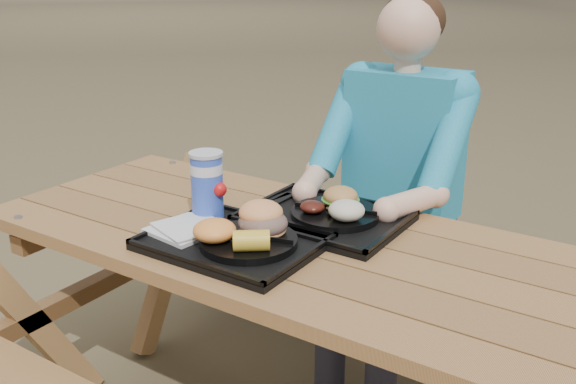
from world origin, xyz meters
The scene contains 17 objects.
picnic_table centered at (0.00, 0.00, 0.38)m, with size 1.80×1.49×0.75m, color #999999, non-canonical shape.
tray_near centered at (-0.08, -0.14, 0.76)m, with size 0.45×0.35×0.02m, color black.
tray_far centered at (0.04, 0.14, 0.76)m, with size 0.45×0.35×0.02m, color black.
plate_near centered at (-0.03, -0.15, 0.78)m, with size 0.26×0.26×0.02m, color black.
plate_far centered at (0.07, 0.15, 0.78)m, with size 0.26×0.26×0.02m, color black.
napkin_stack centered at (-0.23, -0.17, 0.78)m, with size 0.17×0.17×0.02m, color silver.
soda_cup centered at (-0.25, -0.05, 0.86)m, with size 0.09×0.09×0.19m, color #193CBD.
condiment_bbq centered at (-0.08, -0.02, 0.79)m, with size 0.05×0.05×0.03m, color black.
condiment_mustard centered at (-0.03, -0.02, 0.79)m, with size 0.05×0.05×0.03m, color yellow.
sandwich centered at (-0.02, -0.09, 0.86)m, with size 0.13×0.13×0.13m, color #F69A56, non-canonical shape.
mac_cheese centered at (-0.09, -0.21, 0.82)m, with size 0.11×0.11×0.06m, color #FFA043.
corn_cob centered at (0.03, -0.20, 0.82)m, with size 0.09×0.09×0.05m, color yellow, non-canonical shape.
cutlery_far centered at (-0.14, 0.16, 0.77)m, with size 0.03×0.18×0.01m, color black.
burger centered at (0.06, 0.19, 0.84)m, with size 0.10×0.10×0.09m, color #B98041, non-canonical shape.
baked_beans centered at (0.02, 0.10, 0.81)m, with size 0.07×0.07×0.03m, color #43140D.
potato_salad centered at (0.13, 0.11, 0.82)m, with size 0.10×0.10×0.06m, color beige.
diner centered at (0.06, 0.64, 0.64)m, with size 0.48×0.84×1.28m, color #1BAAC1, non-canonical shape.
Camera 1 is at (0.91, -1.38, 1.47)m, focal length 40.00 mm.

